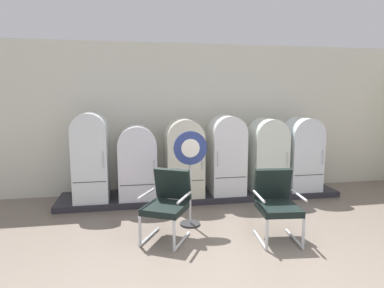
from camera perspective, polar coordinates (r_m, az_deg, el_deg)
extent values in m
cube|color=#716559|center=(4.06, 11.12, -22.11)|extent=(12.00, 10.00, 0.05)
cube|color=silver|center=(7.05, 0.64, 4.40)|extent=(11.76, 0.12, 3.08)
cube|color=#47443F|center=(7.07, 0.66, 14.08)|extent=(11.76, 0.07, 0.06)
cube|color=#2B2A30|center=(6.71, 1.65, -8.74)|extent=(5.49, 0.95, 0.11)
cube|color=white|center=(6.35, -16.94, -3.47)|extent=(0.61, 0.67, 1.31)
cylinder|color=white|center=(6.26, -17.20, 2.40)|extent=(0.61, 0.66, 0.61)
cube|color=#383838|center=(6.07, -17.22, -6.29)|extent=(0.56, 0.01, 0.01)
cylinder|color=silver|center=(5.95, -15.05, -2.63)|extent=(0.02, 0.02, 0.28)
cube|color=white|center=(6.32, -9.36, -4.60)|extent=(0.69, 0.65, 1.02)
cylinder|color=white|center=(6.23, -9.47, -0.02)|extent=(0.69, 0.63, 0.69)
cube|color=#383838|center=(6.05, -9.26, -6.98)|extent=(0.64, 0.01, 0.01)
cylinder|color=silver|center=(5.98, -6.57, -4.09)|extent=(0.02, 0.02, 0.28)
cube|color=silver|center=(6.38, -1.37, -3.85)|extent=(0.70, 0.64, 1.13)
cylinder|color=silver|center=(6.29, -1.38, 1.20)|extent=(0.70, 0.63, 0.70)
cube|color=#383838|center=(6.12, -0.89, -6.36)|extent=(0.64, 0.01, 0.01)
cylinder|color=silver|center=(6.08, 1.81, -3.16)|extent=(0.02, 0.02, 0.28)
cube|color=white|center=(6.54, 5.97, -3.25)|extent=(0.65, 0.62, 1.21)
cylinder|color=white|center=(6.45, 6.05, 2.03)|extent=(0.65, 0.61, 0.65)
cube|color=#383838|center=(6.30, 6.74, -5.75)|extent=(0.60, 0.01, 0.01)
cylinder|color=silver|center=(6.14, 4.46, -2.61)|extent=(0.02, 0.02, 0.28)
cube|color=silver|center=(6.82, 12.81, -3.29)|extent=(0.68, 0.61, 1.13)
cylinder|color=silver|center=(6.74, 12.96, 1.41)|extent=(0.68, 0.60, 0.68)
cube|color=#383838|center=(6.59, 13.80, -5.54)|extent=(0.62, 0.01, 0.01)
cylinder|color=silver|center=(6.63, 16.15, -2.56)|extent=(0.02, 0.02, 0.28)
cube|color=white|center=(7.15, 18.36, -2.91)|extent=(0.66, 0.61, 1.15)
cylinder|color=white|center=(7.06, 18.57, 1.66)|extent=(0.66, 0.60, 0.66)
cube|color=#383838|center=(6.92, 19.50, -5.06)|extent=(0.60, 0.01, 0.01)
cylinder|color=silver|center=(6.98, 21.60, -2.17)|extent=(0.02, 0.02, 0.28)
cylinder|color=silver|center=(4.97, -7.32, -15.52)|extent=(0.33, 0.56, 0.04)
cylinder|color=silver|center=(4.65, -8.95, -14.57)|extent=(0.05, 0.05, 0.40)
cylinder|color=silver|center=(4.80, -1.76, -16.38)|extent=(0.33, 0.56, 0.04)
cylinder|color=silver|center=(4.46, -3.09, -15.49)|extent=(0.05, 0.05, 0.40)
cube|color=black|center=(4.71, -4.66, -10.98)|extent=(0.74, 0.75, 0.09)
cube|color=black|center=(4.89, -3.35, -6.85)|extent=(0.55, 0.40, 0.47)
cylinder|color=silver|center=(4.77, -7.88, -8.47)|extent=(0.27, 0.46, 0.04)
cylinder|color=silver|center=(4.55, -1.34, -9.19)|extent=(0.27, 0.46, 0.04)
cylinder|color=silver|center=(4.93, 11.65, -15.84)|extent=(0.10, 0.62, 0.04)
cylinder|color=silver|center=(4.60, 12.77, -14.98)|extent=(0.04, 0.04, 0.40)
cylinder|color=silver|center=(5.08, 17.20, -15.29)|extent=(0.10, 0.62, 0.04)
cylinder|color=silver|center=(4.76, 18.63, -14.38)|extent=(0.04, 0.04, 0.40)
cube|color=black|center=(4.84, 14.66, -10.71)|extent=(0.59, 0.61, 0.09)
cube|color=black|center=(5.03, 13.67, -6.66)|extent=(0.55, 0.22, 0.47)
cylinder|color=silver|center=(4.70, 11.43, -8.81)|extent=(0.09, 0.51, 0.04)
cylinder|color=silver|center=(4.88, 17.93, -8.39)|extent=(0.09, 0.51, 0.04)
cylinder|color=#2D2D30|center=(5.39, -0.32, -13.56)|extent=(0.32, 0.32, 0.03)
cylinder|color=silver|center=(5.19, -0.33, -7.23)|extent=(0.04, 0.04, 1.20)
cylinder|color=navy|center=(5.04, -0.28, -0.71)|extent=(0.52, 0.02, 0.52)
cylinder|color=white|center=(5.02, -0.26, -0.73)|extent=(0.29, 0.00, 0.29)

